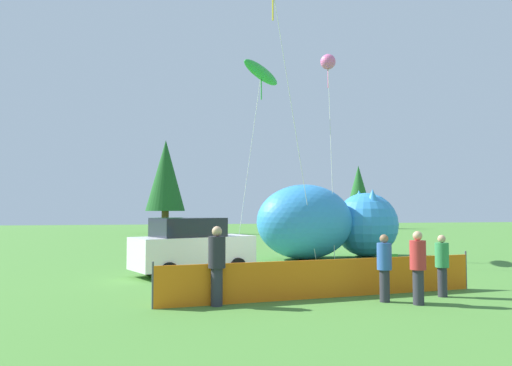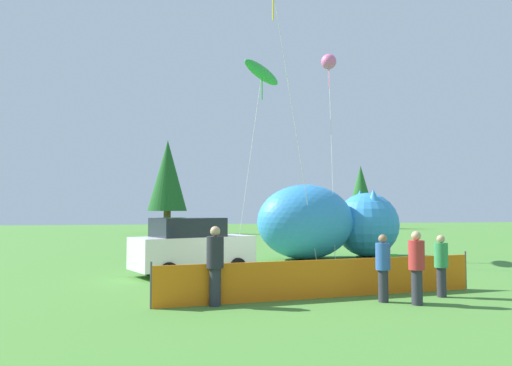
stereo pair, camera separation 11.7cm
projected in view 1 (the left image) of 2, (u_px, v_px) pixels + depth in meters
name	position (u px, v px, depth m)	size (l,w,h in m)	color
ground_plane	(282.00, 283.00, 15.62)	(120.00, 120.00, 0.00)	#477F33
parked_car	(192.00, 247.00, 17.61)	(4.57, 3.17, 2.01)	white
folding_chair	(392.00, 266.00, 15.98)	(0.59, 0.59, 0.87)	#267F33
inflatable_cat	(325.00, 224.00, 23.52)	(7.46, 4.25, 3.46)	#338CD8
safety_fence	(327.00, 279.00, 13.08)	(9.03, 1.10, 1.10)	orange
spectator_in_black_shirt	(217.00, 262.00, 12.01)	(0.42, 0.42, 1.91)	#2D2D38
spectator_in_grey_shirt	(442.00, 263.00, 13.25)	(0.36, 0.36, 1.64)	#2D2D38
spectator_in_green_shirt	(418.00, 264.00, 12.16)	(0.39, 0.39, 1.79)	#2D2D38
spectator_in_white_shirt	(384.00, 265.00, 12.53)	(0.37, 0.37, 1.69)	#2D2D38
kite_pink_octopus	(328.00, 63.00, 24.46)	(0.86, 2.29, 9.92)	silver
kite_green_fish	(261.00, 73.00, 23.98)	(2.70, 2.53, 9.45)	silver
horizon_tree_east	(166.00, 176.00, 47.50)	(3.73, 3.73, 8.89)	brown
horizon_tree_west	(359.00, 190.00, 58.87)	(3.11, 3.11, 7.43)	brown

